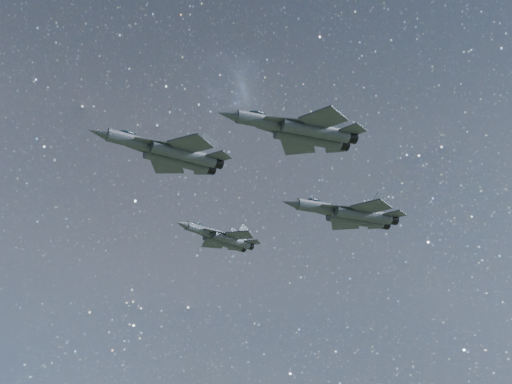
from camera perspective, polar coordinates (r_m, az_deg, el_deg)
jet_lead at (r=74.07m, az=-8.21°, el=3.75°), size 17.43×12.45×4.46m
jet_left at (r=98.83m, az=-3.33°, el=-4.36°), size 16.50×11.24×4.14m
jet_right at (r=71.28m, az=4.31°, el=5.88°), size 18.02×12.41×4.52m
jet_slot at (r=92.92m, az=8.96°, el=-2.08°), size 20.18×13.98×5.07m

